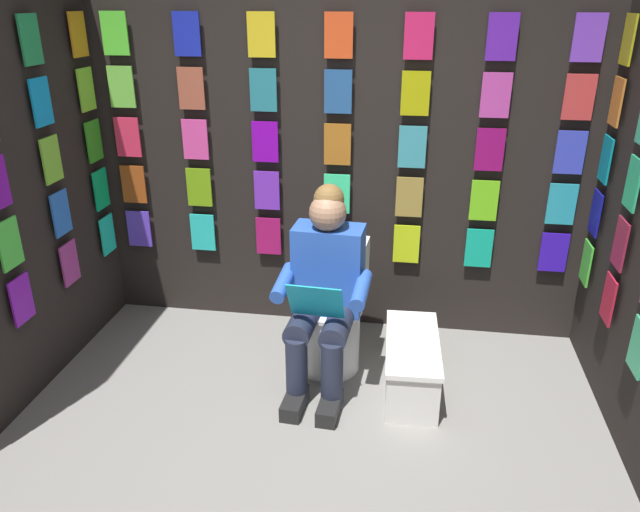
% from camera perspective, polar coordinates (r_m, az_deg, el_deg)
% --- Properties ---
extents(display_wall_back, '(3.30, 0.14, 2.48)m').
position_cam_1_polar(display_wall_back, '(3.98, 1.79, 10.13)').
color(display_wall_back, black).
rests_on(display_wall_back, ground).
extents(display_wall_right, '(0.14, 1.83, 2.48)m').
position_cam_1_polar(display_wall_right, '(3.70, -26.83, 6.62)').
color(display_wall_right, black).
rests_on(display_wall_right, ground).
extents(toilet, '(0.41, 0.56, 0.77)m').
position_cam_1_polar(toilet, '(3.78, 1.07, -5.49)').
color(toilet, white).
rests_on(toilet, ground).
extents(person_reading, '(0.54, 0.70, 1.19)m').
position_cam_1_polar(person_reading, '(3.46, 0.39, -3.27)').
color(person_reading, blue).
rests_on(person_reading, ground).
extents(comic_longbox_near, '(0.33, 0.74, 0.32)m').
position_cam_1_polar(comic_longbox_near, '(3.64, 8.56, -10.04)').
color(comic_longbox_near, white).
rests_on(comic_longbox_near, ground).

